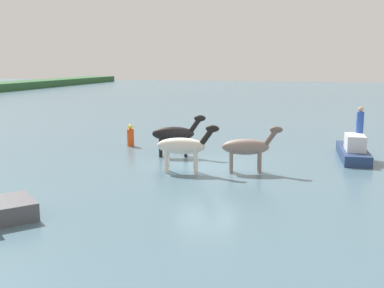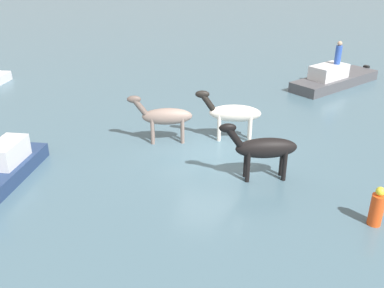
{
  "view_description": "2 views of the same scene",
  "coord_description": "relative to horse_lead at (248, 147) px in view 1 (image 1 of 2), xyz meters",
  "views": [
    {
      "loc": [
        -18.21,
        -3.93,
        4.34
      ],
      "look_at": [
        0.84,
        0.86,
        0.76
      ],
      "focal_mm": 41.98,
      "sensor_mm": 36.0,
      "label": 1
    },
    {
      "loc": [
        13.73,
        1.63,
        6.76
      ],
      "look_at": [
        0.75,
        -0.54,
        0.67
      ],
      "focal_mm": 39.83,
      "sensor_mm": 36.0,
      "label": 2
    }
  ],
  "objects": [
    {
      "name": "horse_dark_mare",
      "position": [
        2.27,
        3.66,
        0.04
      ],
      "size": [
        1.04,
        2.51,
        1.94
      ],
      "rotation": [
        0.0,
        0.0,
        4.96
      ],
      "color": "black",
      "rests_on": "ground_plane"
    },
    {
      "name": "buoy_channel_marker",
      "position": [
        4.28,
        6.69,
        -0.52
      ],
      "size": [
        0.36,
        0.36,
        1.14
      ],
      "color": "#E54C19",
      "rests_on": "ground_plane"
    },
    {
      "name": "person_watcher_seated",
      "position": [
        4.06,
        -4.61,
        0.69
      ],
      "size": [
        0.32,
        0.32,
        1.19
      ],
      "color": "#2D51B2",
      "rests_on": "boat_tender_starboard"
    },
    {
      "name": "ground_plane",
      "position": [
        0.71,
        1.81,
        -1.03
      ],
      "size": [
        178.75,
        178.75,
        0.0
      ],
      "primitive_type": "plane",
      "color": "#476675"
    },
    {
      "name": "horse_lead",
      "position": [
        0.0,
        0.0,
        0.0
      ],
      "size": [
        0.96,
        2.41,
        1.87
      ],
      "rotation": [
        0.0,
        0.0,
        4.94
      ],
      "color": "gray",
      "rests_on": "ground_plane"
    },
    {
      "name": "horse_pinto_flank",
      "position": [
        -0.64,
        2.47,
        0.04
      ],
      "size": [
        0.75,
        2.51,
        1.94
      ],
      "rotation": [
        0.0,
        0.0,
        4.81
      ],
      "color": "silver",
      "rests_on": "ground_plane"
    },
    {
      "name": "boat_tender_starboard",
      "position": [
        3.77,
        -4.37,
        -0.72
      ],
      "size": [
        4.29,
        1.23,
        1.32
      ],
      "rotation": [
        0.0,
        0.0,
        3.17
      ],
      "color": "navy",
      "rests_on": "ground_plane"
    }
  ]
}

